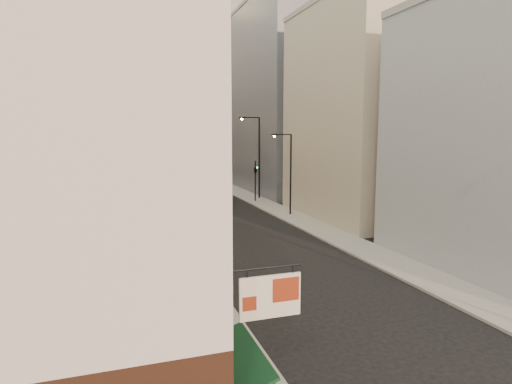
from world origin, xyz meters
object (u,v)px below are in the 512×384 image
(clock_tower, at_px, (153,91))
(streetlamp_far, at_px, (257,153))
(traffic_light_right, at_px, (255,171))
(white_tower, at_px, (217,81))
(streetlamp_mid, at_px, (289,169))

(clock_tower, height_order, streetlamp_far, clock_tower)
(clock_tower, bearing_deg, streetlamp_far, -80.31)
(streetlamp_far, distance_m, traffic_light_right, 3.36)
(white_tower, height_order, streetlamp_far, white_tower)
(clock_tower, relative_size, streetlamp_far, 4.37)
(white_tower, xyz_separation_m, traffic_light_right, (-3.95, -36.01, -14.79))
(white_tower, height_order, traffic_light_right, white_tower)
(clock_tower, relative_size, white_tower, 1.08)
(clock_tower, bearing_deg, white_tower, -51.84)
(white_tower, bearing_deg, streetlamp_far, -94.90)
(white_tower, distance_m, streetlamp_mid, 47.50)
(clock_tower, xyz_separation_m, streetlamp_far, (8.12, -47.58, -11.76))
(streetlamp_mid, bearing_deg, traffic_light_right, 91.34)
(clock_tower, distance_m, white_tower, 17.83)
(white_tower, xyz_separation_m, streetlamp_mid, (-3.51, -45.27, -13.93))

